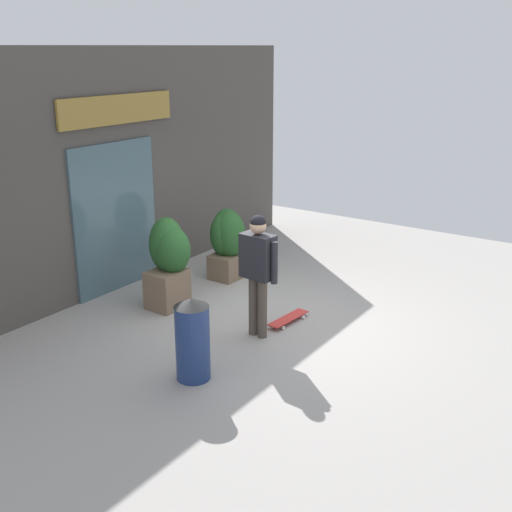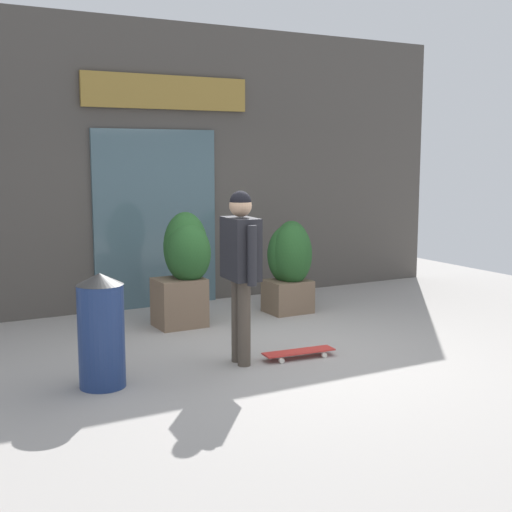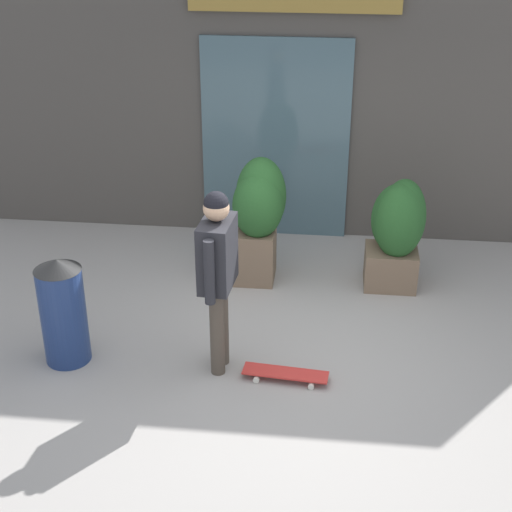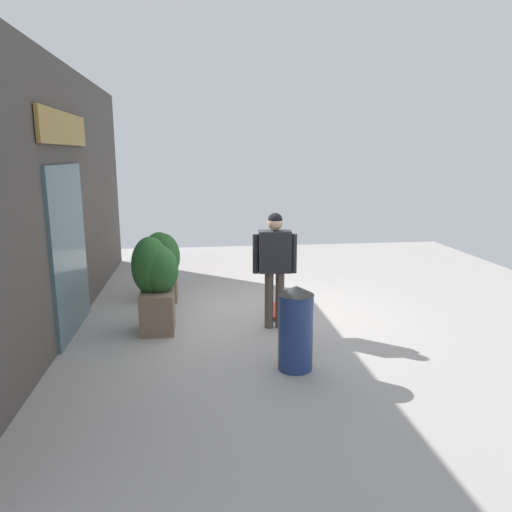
{
  "view_description": "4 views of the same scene",
  "coord_description": "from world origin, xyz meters",
  "px_view_note": "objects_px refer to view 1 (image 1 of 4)",
  "views": [
    {
      "loc": [
        -7.13,
        -4.6,
        3.84
      ],
      "look_at": [
        -0.19,
        0.13,
        1.04
      ],
      "focal_mm": 44.38,
      "sensor_mm": 36.0,
      "label": 1
    },
    {
      "loc": [
        -3.64,
        -6.11,
        2.08
      ],
      "look_at": [
        -0.19,
        0.13,
        1.04
      ],
      "focal_mm": 49.02,
      "sensor_mm": 36.0,
      "label": 2
    },
    {
      "loc": [
        0.46,
        -5.77,
        4.07
      ],
      "look_at": [
        -0.19,
        0.13,
        1.04
      ],
      "focal_mm": 53.27,
      "sensor_mm": 36.0,
      "label": 3
    },
    {
      "loc": [
        -7.18,
        1.01,
        2.55
      ],
      "look_at": [
        -0.19,
        0.13,
        1.04
      ],
      "focal_mm": 33.42,
      "sensor_mm": 36.0,
      "label": 4
    }
  ],
  "objects_px": {
    "skateboard": "(288,318)",
    "planter_box_right": "(169,258)",
    "planter_box_left": "(227,238)",
    "skateboarder": "(258,263)",
    "trash_bin": "(193,339)"
  },
  "relations": [
    {
      "from": "skateboard",
      "to": "planter_box_right",
      "type": "bearing_deg",
      "value": 109.2
    },
    {
      "from": "planter_box_left",
      "to": "skateboarder",
      "type": "bearing_deg",
      "value": -133.35
    },
    {
      "from": "skateboard",
      "to": "trash_bin",
      "type": "distance_m",
      "value": 2.08
    },
    {
      "from": "skateboarder",
      "to": "skateboard",
      "type": "bearing_deg",
      "value": -6.63
    },
    {
      "from": "planter_box_left",
      "to": "trash_bin",
      "type": "xyz_separation_m",
      "value": [
        -3.08,
        -1.78,
        -0.18
      ]
    },
    {
      "from": "planter_box_left",
      "to": "skateboard",
      "type": "bearing_deg",
      "value": -119.18
    },
    {
      "from": "planter_box_left",
      "to": "planter_box_right",
      "type": "xyz_separation_m",
      "value": [
        -1.51,
        -0.02,
        0.07
      ]
    },
    {
      "from": "planter_box_left",
      "to": "planter_box_right",
      "type": "relative_size",
      "value": 0.87
    },
    {
      "from": "skateboard",
      "to": "planter_box_right",
      "type": "distance_m",
      "value": 2.04
    },
    {
      "from": "skateboard",
      "to": "trash_bin",
      "type": "height_order",
      "value": "trash_bin"
    },
    {
      "from": "skateboarder",
      "to": "planter_box_right",
      "type": "xyz_separation_m",
      "value": [
        0.15,
        1.74,
        -0.3
      ]
    },
    {
      "from": "planter_box_right",
      "to": "trash_bin",
      "type": "relative_size",
      "value": 1.33
    },
    {
      "from": "skateboard",
      "to": "planter_box_left",
      "type": "distance_m",
      "value": 2.24
    },
    {
      "from": "planter_box_right",
      "to": "trash_bin",
      "type": "xyz_separation_m",
      "value": [
        -1.57,
        -1.76,
        -0.24
      ]
    },
    {
      "from": "skateboarder",
      "to": "planter_box_left",
      "type": "relative_size",
      "value": 1.43
    }
  ]
}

